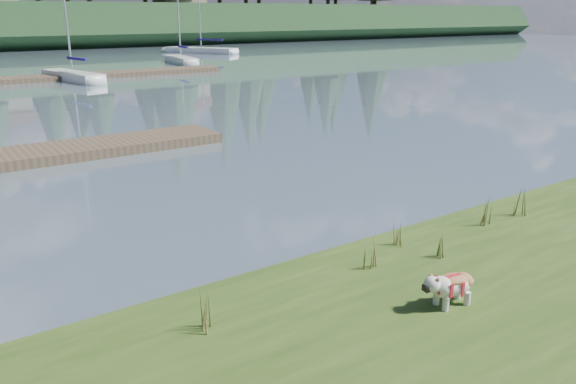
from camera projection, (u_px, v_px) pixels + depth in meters
bulldog at (452, 284)px, 7.45m from camera, size 0.82×0.41×0.49m
dock_far at (25, 79)px, 34.69m from camera, size 26.00×2.20×0.30m
sailboat_bg_2 at (68, 75)px, 35.52m from camera, size 2.68×6.82×10.20m
sailboat_bg_4 at (179, 59)px, 47.56m from camera, size 2.05×6.56×9.68m
sailboat_bg_5 at (195, 50)px, 59.58m from camera, size 6.11×8.76×12.86m
weed_0 at (372, 255)px, 8.53m from camera, size 0.17×0.14×0.55m
weed_1 at (401, 234)px, 9.43m from camera, size 0.17×0.14×0.48m
weed_2 at (485, 212)px, 10.32m from camera, size 0.17×0.14×0.58m
weed_3 at (210, 310)px, 6.91m from camera, size 0.17×0.14×0.60m
weed_4 at (442, 248)px, 8.92m from camera, size 0.17×0.14×0.41m
weed_5 at (520, 204)px, 10.76m from camera, size 0.17×0.14×0.56m
mud_lip at (286, 281)px, 8.83m from camera, size 60.00×0.50×0.14m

